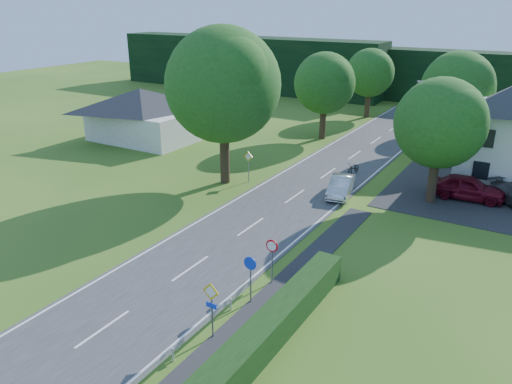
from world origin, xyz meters
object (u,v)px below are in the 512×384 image
Objects in this scene: motorcycle at (354,168)px; parasol at (458,162)px; streetlight at (438,132)px; parked_car_silver_a at (479,162)px; moving_car at (341,186)px; parked_car_red at (468,187)px.

parasol reaches higher than motorcycle.
streetlight reaches higher than motorcycle.
parasol is at bearing 36.20° from motorcycle.
parked_car_silver_a is at bearing 72.68° from streetlight.
parasol reaches higher than moving_car.
motorcycle is 8.26m from parasol.
moving_car is 11.01m from parasol.
moving_car is at bearing 112.29° from parked_car_red.
streetlight reaches higher than parasol.
streetlight is 8.21m from parked_car_silver_a.
parasol is (0.87, 5.00, -3.36)m from streetlight.
parked_car_silver_a reaches higher than moving_car.
moving_car is at bearing 152.03° from parked_car_silver_a.
parked_car_silver_a is (2.18, 7.00, -3.70)m from streetlight.
parasol is at bearing 152.94° from parked_car_silver_a.
moving_car reaches higher than motorcycle.
parked_car_red is (8.76, -1.05, 0.37)m from motorcycle.
parked_car_silver_a is at bearing 42.09° from motorcycle.
moving_car is 0.95× the size of parked_car_silver_a.
streetlight is 7.70m from moving_car.
streetlight reaches higher than parked_car_silver_a.
moving_car is (-5.36, -4.08, -3.74)m from streetlight.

